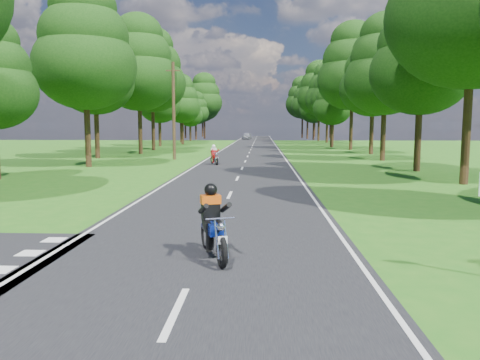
{
  "coord_description": "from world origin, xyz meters",
  "views": [
    {
      "loc": [
        1.29,
        -10.71,
        2.81
      ],
      "look_at": [
        0.61,
        4.0,
        1.1
      ],
      "focal_mm": 35.0,
      "sensor_mm": 36.0,
      "label": 1
    }
  ],
  "objects": [
    {
      "name": "treeline",
      "position": [
        1.43,
        60.06,
        8.25
      ],
      "size": [
        40.0,
        115.35,
        14.78
      ],
      "color": "black",
      "rests_on": "ground"
    },
    {
      "name": "rider_far_red",
      "position": [
        -2.14,
        22.96,
        0.74
      ],
      "size": [
        1.12,
        1.83,
        1.44
      ],
      "primitive_type": null,
      "rotation": [
        0.0,
        0.0,
        0.34
      ],
      "color": "#A10F0C",
      "rests_on": "main_road"
    },
    {
      "name": "ground",
      "position": [
        0.0,
        0.0,
        0.0
      ],
      "size": [
        160.0,
        160.0,
        0.0
      ],
      "primitive_type": "plane",
      "color": "#236316",
      "rests_on": "ground"
    },
    {
      "name": "rider_near_blue",
      "position": [
        0.27,
        -1.02,
        0.81
      ],
      "size": [
        1.19,
        1.99,
        1.57
      ],
      "primitive_type": null,
      "rotation": [
        0.0,
        0.0,
        0.32
      ],
      "color": "navy",
      "rests_on": "main_road"
    },
    {
      "name": "distant_car",
      "position": [
        -1.78,
        86.71,
        0.72
      ],
      "size": [
        2.22,
        4.28,
        1.39
      ],
      "primitive_type": "imported",
      "rotation": [
        0.0,
        0.0,
        -0.15
      ],
      "color": "silver",
      "rests_on": "main_road"
    },
    {
      "name": "road_markings",
      "position": [
        -0.14,
        48.13,
        0.02
      ],
      "size": [
        7.4,
        140.0,
        0.01
      ],
      "color": "silver",
      "rests_on": "main_road"
    },
    {
      "name": "telegraph_pole",
      "position": [
        -6.0,
        28.0,
        4.07
      ],
      "size": [
        1.2,
        0.26,
        8.0
      ],
      "color": "#382616",
      "rests_on": "ground"
    },
    {
      "name": "main_road",
      "position": [
        0.0,
        50.0,
        0.01
      ],
      "size": [
        7.0,
        140.0,
        0.02
      ],
      "primitive_type": "cube",
      "color": "black",
      "rests_on": "ground"
    }
  ]
}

